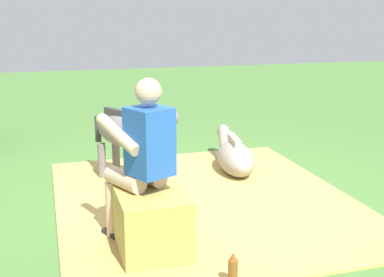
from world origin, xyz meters
TOP-DOWN VIEW (x-y plane):
  - ground_plane at (0.00, 0.00)m, footprint 24.00×24.00m
  - hay_patch at (-0.12, -0.06)m, footprint 3.30×2.89m
  - hay_bale at (-1.08, 0.67)m, footprint 0.62×0.52m
  - person_seated at (-0.92, 0.72)m, footprint 0.72×0.58m
  - pony_standing at (0.59, 0.57)m, footprint 1.21×0.83m
  - pony_lying at (0.72, -0.70)m, footprint 1.36×0.53m
  - soda_bottle at (-1.72, 0.25)m, footprint 0.07×0.07m

SIDE VIEW (x-z plane):
  - ground_plane at x=0.00m, z-range 0.00..0.00m
  - hay_patch at x=-0.12m, z-range 0.00..0.02m
  - soda_bottle at x=-1.72m, z-range 0.00..0.26m
  - pony_lying at x=0.72m, z-range -0.02..0.40m
  - hay_bale at x=-1.08m, z-range 0.00..0.50m
  - pony_standing at x=0.59m, z-range 0.11..1.05m
  - person_seated at x=-0.92m, z-range 0.08..1.46m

